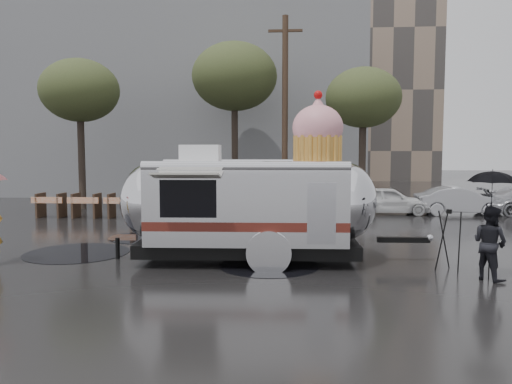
{
  "coord_description": "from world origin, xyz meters",
  "views": [
    {
      "loc": [
        2.83,
        -9.76,
        2.78
      ],
      "look_at": [
        1.94,
        2.62,
        1.72
      ],
      "focal_mm": 35.0,
      "sensor_mm": 36.0,
      "label": 1
    }
  ],
  "objects": [
    {
      "name": "ground",
      "position": [
        0.0,
        0.0,
        0.0
      ],
      "size": [
        120.0,
        120.0,
        0.0
      ],
      "primitive_type": "plane",
      "color": "black",
      "rests_on": "ground"
    },
    {
      "name": "puddles",
      "position": [
        -0.67,
        3.63,
        0.01
      ],
      "size": [
        7.84,
        5.95,
        0.01
      ],
      "color": "black",
      "rests_on": "ground"
    },
    {
      "name": "grey_building",
      "position": [
        -4.0,
        24.0,
        6.5
      ],
      "size": [
        22.0,
        12.0,
        13.0
      ],
      "primitive_type": "cube",
      "color": "slate",
      "rests_on": "ground"
    },
    {
      "name": "utility_pole",
      "position": [
        2.5,
        14.0,
        4.62
      ],
      "size": [
        1.6,
        0.28,
        9.0
      ],
      "color": "#473323",
      "rests_on": "ground"
    },
    {
      "name": "tree_left",
      "position": [
        -7.0,
        13.0,
        5.48
      ],
      "size": [
        3.64,
        3.64,
        6.95
      ],
      "color": "#382D26",
      "rests_on": "ground"
    },
    {
      "name": "tree_mid",
      "position": [
        0.0,
        15.0,
        6.34
      ],
      "size": [
        4.2,
        4.2,
        8.03
      ],
      "color": "#382D26",
      "rests_on": "ground"
    },
    {
      "name": "tree_right",
      "position": [
        6.0,
        13.0,
        5.06
      ],
      "size": [
        3.36,
        3.36,
        6.42
      ],
      "color": "#382D26",
      "rests_on": "ground"
    },
    {
      "name": "barricade_row",
      "position": [
        -5.55,
        9.96,
        0.52
      ],
      "size": [
        4.3,
        0.8,
        1.0
      ],
      "color": "#473323",
      "rests_on": "ground"
    },
    {
      "name": "parked_cars",
      "position": [
        11.78,
        12.0,
        0.72
      ],
      "size": [
        13.2,
        1.9,
        1.5
      ],
      "color": "silver",
      "rests_on": "ground"
    },
    {
      "name": "airstream_trailer",
      "position": [
        1.84,
        2.61,
        1.51
      ],
      "size": [
        8.01,
        3.18,
        4.31
      ],
      "rotation": [
        0.0,
        0.0,
        0.03
      ],
      "color": "silver",
      "rests_on": "ground"
    },
    {
      "name": "person_right",
      "position": [
        7.06,
        1.06,
        0.79
      ],
      "size": [
        0.77,
        0.87,
        1.59
      ],
      "primitive_type": "imported",
      "rotation": [
        0.0,
        0.0,
        2.15
      ],
      "color": "black",
      "rests_on": "ground"
    },
    {
      "name": "umbrella_black",
      "position": [
        7.06,
        1.06,
        1.96
      ],
      "size": [
        1.2,
        1.2,
        2.37
      ],
      "color": "black",
      "rests_on": "ground"
    },
    {
      "name": "tripod",
      "position": [
        6.43,
        1.84,
        0.83
      ],
      "size": [
        0.59,
        0.54,
        1.43
      ],
      "rotation": [
        0.0,
        0.0,
        -0.42
      ],
      "color": "black",
      "rests_on": "ground"
    }
  ]
}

